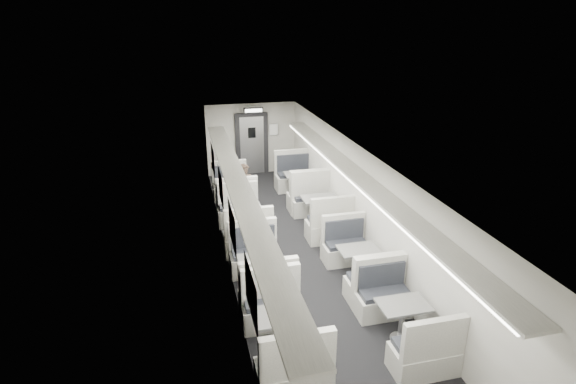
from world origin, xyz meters
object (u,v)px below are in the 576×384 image
booth_left_a (234,196)px  booth_right_c (358,263)px  booth_left_d (281,333)px  booth_right_a (301,186)px  booth_left_b (243,222)px  vestibule_door (252,144)px  booth_right_d (402,321)px  booth_left_c (261,275)px  booth_right_b (320,211)px  exit_sign (253,110)px  passenger (245,191)px

booth_left_a → booth_right_c: 4.72m
booth_left_d → booth_left_a: bearing=90.0°
booth_left_a → booth_right_a: 2.01m
booth_left_b → booth_right_c: size_ratio=1.12×
vestibule_door → booth_right_d: bearing=-83.7°
booth_left_a → booth_left_d: bearing=-90.0°
booth_left_a → booth_right_c: (2.00, -4.28, -0.02)m
booth_right_a → booth_left_c: bearing=-114.2°
booth_left_c → booth_right_b: 3.29m
booth_right_a → booth_right_b: 1.84m
booth_left_c → exit_sign: 6.97m
booth_left_b → booth_right_d: 4.80m
vestibule_door → booth_right_a: bearing=-69.4°
booth_right_d → passenger: (-1.75, 5.56, 0.38)m
booth_right_a → booth_right_c: 4.46m
booth_left_c → booth_right_d: 2.78m
booth_right_a → booth_right_d: bearing=-90.0°
booth_left_d → booth_right_b: (2.00, 4.40, 0.01)m
booth_left_c → vestibule_door: vestibule_door is taller
booth_right_d → exit_sign: (-1.00, 8.56, 1.92)m
vestibule_door → exit_sign: bearing=-90.0°
booth_left_a → booth_left_c: bearing=-90.0°
booth_left_a → booth_left_b: 1.83m
booth_right_b → booth_right_a: bearing=90.0°
passenger → booth_right_a: bearing=18.1°
booth_left_d → booth_left_c: bearing=90.0°
booth_right_b → booth_left_c: bearing=-127.4°
booth_left_a → booth_right_b: booth_right_b is taller
booth_left_d → booth_right_d: size_ratio=1.07×
booth_right_d → passenger: size_ratio=1.36×
booth_right_b → booth_right_c: booth_right_b is taller
booth_right_a → vestibule_door: 2.91m
booth_left_d → vestibule_door: (1.00, 8.90, 0.66)m
passenger → booth_right_c: bearing=-71.5°
passenger → booth_left_b: bearing=-109.1°
booth_right_a → booth_right_b: bearing=-90.0°
booth_left_b → booth_right_c: bearing=-50.7°
booth_right_b → passenger: size_ratio=1.50×
booth_right_c → booth_right_a: bearing=90.0°
booth_left_b → booth_right_b: 2.01m
vestibule_door → passenger: bearing=-102.1°
booth_left_d → booth_right_c: size_ratio=1.08×
booth_right_c → booth_right_b: bearing=90.0°
booth_right_c → vestibule_door: size_ratio=0.95×
booth_left_a → exit_sign: bearing=67.0°
booth_left_a → booth_left_b: bearing=-90.0°
booth_right_d → exit_sign: exit_sign is taller
booth_right_a → exit_sign: size_ratio=3.71×
booth_left_a → booth_right_a: bearing=5.2°
booth_left_b → exit_sign: (1.00, 4.19, 1.88)m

